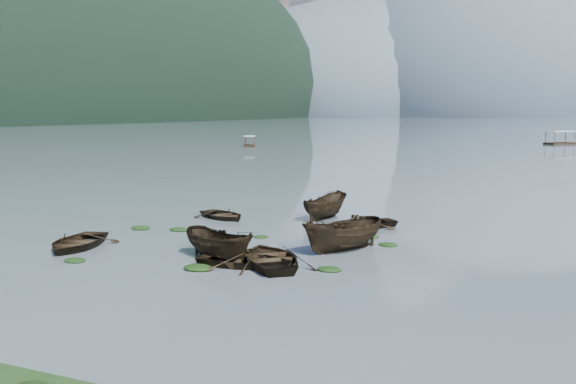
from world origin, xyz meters
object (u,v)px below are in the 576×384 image
at_px(rowboat_0, 77,248).
at_px(rowboat_3, 271,264).
at_px(pontoon_left, 250,147).
at_px(pontoon_centre, 560,144).

height_order(rowboat_0, rowboat_3, rowboat_3).
bearing_deg(rowboat_3, rowboat_0, -33.45).
xyz_separation_m(rowboat_0, pontoon_left, (-34.28, 84.65, 0.00)).
xyz_separation_m(rowboat_0, pontoon_centre, (19.82, 118.62, 0.00)).
relative_size(rowboat_3, pontoon_centre, 0.72).
distance_m(rowboat_3, pontoon_centre, 118.22).
distance_m(pontoon_left, pontoon_centre, 63.88).
bearing_deg(rowboat_0, pontoon_left, 96.16).
relative_size(rowboat_0, pontoon_left, 0.88).
bearing_deg(rowboat_3, pontoon_left, -99.65).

